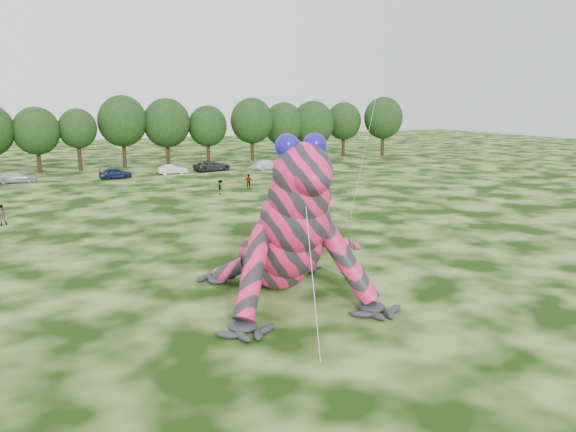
# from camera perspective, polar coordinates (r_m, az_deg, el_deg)

# --- Properties ---
(ground) EXTENTS (240.00, 240.00, 0.00)m
(ground) POSITION_cam_1_polar(r_m,az_deg,el_deg) (29.02, -10.79, -8.59)
(ground) COLOR #16330A
(ground) RESTS_ON ground
(inflatable_gecko) EXTENTS (15.67, 18.14, 8.53)m
(inflatable_gecko) POSITION_cam_1_polar(r_m,az_deg,el_deg) (29.99, -1.69, 0.76)
(inflatable_gecko) COLOR #F11D5A
(inflatable_gecko) RESTS_ON ground
(tree_8) EXTENTS (6.14, 5.53, 8.94)m
(tree_8) POSITION_cam_1_polar(r_m,az_deg,el_deg) (83.58, -24.12, 7.04)
(tree_8) COLOR black
(tree_8) RESTS_ON ground
(tree_9) EXTENTS (5.27, 4.74, 8.68)m
(tree_9) POSITION_cam_1_polar(r_m,az_deg,el_deg) (84.28, -20.52, 7.26)
(tree_9) COLOR black
(tree_9) RESTS_ON ground
(tree_10) EXTENTS (7.09, 6.38, 10.50)m
(tree_10) POSITION_cam_1_polar(r_m,az_deg,el_deg) (86.25, -16.42, 8.23)
(tree_10) COLOR black
(tree_10) RESTS_ON ground
(tree_11) EXTENTS (7.01, 6.31, 10.07)m
(tree_11) POSITION_cam_1_polar(r_m,az_deg,el_deg) (87.17, -12.19, 8.33)
(tree_11) COLOR black
(tree_11) RESTS_ON ground
(tree_12) EXTENTS (5.99, 5.39, 8.97)m
(tree_12) POSITION_cam_1_polar(r_m,az_deg,el_deg) (88.44, -8.14, 8.17)
(tree_12) COLOR black
(tree_12) RESTS_ON ground
(tree_13) EXTENTS (6.83, 6.15, 10.13)m
(tree_13) POSITION_cam_1_polar(r_m,az_deg,el_deg) (90.25, -3.68, 8.70)
(tree_13) COLOR black
(tree_13) RESTS_ON ground
(tree_14) EXTENTS (6.82, 6.14, 9.40)m
(tree_14) POSITION_cam_1_polar(r_m,az_deg,el_deg) (94.27, -0.44, 8.64)
(tree_14) COLOR black
(tree_14) RESTS_ON ground
(tree_15) EXTENTS (7.17, 6.45, 9.63)m
(tree_15) POSITION_cam_1_polar(r_m,az_deg,el_deg) (95.67, 2.56, 8.74)
(tree_15) COLOR black
(tree_15) RESTS_ON ground
(tree_16) EXTENTS (6.26, 5.63, 9.37)m
(tree_16) POSITION_cam_1_polar(r_m,az_deg,el_deg) (100.52, 5.66, 8.78)
(tree_16) COLOR black
(tree_16) RESTS_ON ground
(tree_17) EXTENTS (6.98, 6.28, 10.30)m
(tree_17) POSITION_cam_1_polar(r_m,az_deg,el_deg) (101.80, 9.64, 8.97)
(tree_17) COLOR black
(tree_17) RESTS_ON ground
(car_3) EXTENTS (4.77, 2.38, 1.33)m
(car_3) POSITION_cam_1_polar(r_m,az_deg,el_deg) (75.53, -25.86, 3.57)
(car_3) COLOR #B0B6BB
(car_3) RESTS_ON ground
(car_4) EXTENTS (4.15, 1.96, 1.37)m
(car_4) POSITION_cam_1_polar(r_m,az_deg,el_deg) (74.86, -17.13, 4.18)
(car_4) COLOR #151D45
(car_4) RESTS_ON ground
(car_5) EXTENTS (3.88, 1.42, 1.27)m
(car_5) POSITION_cam_1_polar(r_m,az_deg,el_deg) (77.55, -11.66, 4.67)
(car_5) COLOR silver
(car_5) RESTS_ON ground
(car_6) EXTENTS (5.54, 3.19, 1.45)m
(car_6) POSITION_cam_1_polar(r_m,az_deg,el_deg) (79.75, -7.70, 5.07)
(car_6) COLOR #29292B
(car_6) RESTS_ON ground
(car_7) EXTENTS (5.02, 2.69, 1.38)m
(car_7) POSITION_cam_1_polar(r_m,az_deg,el_deg) (80.76, -2.11, 5.23)
(car_7) COLOR white
(car_7) RESTS_ON ground
(spectator_3) EXTENTS (1.03, 0.89, 1.66)m
(spectator_3) POSITION_cam_1_polar(r_m,az_deg,el_deg) (63.49, -4.00, 3.51)
(spectator_3) COLOR gray
(spectator_3) RESTS_ON ground
(spectator_1) EXTENTS (0.91, 0.76, 1.69)m
(spectator_1) POSITION_cam_1_polar(r_m,az_deg,el_deg) (50.64, -27.12, 0.10)
(spectator_1) COLOR gray
(spectator_1) RESTS_ON ground
(spectator_2) EXTENTS (0.92, 1.16, 1.56)m
(spectator_2) POSITION_cam_1_polar(r_m,az_deg,el_deg) (59.91, -6.89, 2.91)
(spectator_2) COLOR gray
(spectator_2) RESTS_ON ground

